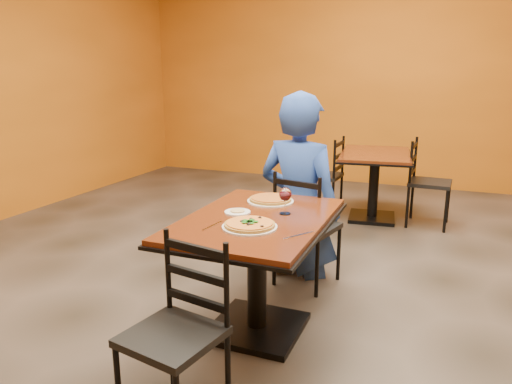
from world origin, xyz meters
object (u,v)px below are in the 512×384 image
at_px(pizza_main, 250,224).
at_px(chair_main_far, 308,228).
at_px(plate_far, 270,201).
at_px(side_plate, 237,212).
at_px(chair_second_right, 430,183).
at_px(wine_glass, 285,200).
at_px(table_main, 257,248).
at_px(pizza_far, 270,199).
at_px(table_second, 375,171).
at_px(chair_main_near, 172,337).
at_px(diner, 299,184).
at_px(plate_main, 250,227).
at_px(chair_second_left, 322,176).

bearing_deg(pizza_main, chair_main_far, 86.84).
distance_m(plate_far, side_plate, 0.33).
distance_m(chair_main_far, pizza_main, 1.06).
bearing_deg(chair_second_right, wine_glass, 166.31).
relative_size(pizza_main, side_plate, 1.77).
xyz_separation_m(table_main, pizza_far, (-0.05, 0.36, 0.21)).
height_order(table_second, wine_glass, wine_glass).
bearing_deg(plate_far, table_second, 81.20).
distance_m(chair_second_right, pizza_main, 3.02).
height_order(table_main, chair_main_far, chair_main_far).
xyz_separation_m(chair_main_far, pizza_main, (-0.06, -1.01, 0.33)).
xyz_separation_m(table_main, chair_main_near, (-0.06, -0.89, -0.13)).
height_order(side_plate, wine_glass, wine_glass).
bearing_deg(diner, table_second, -91.14).
relative_size(table_main, pizza_main, 4.33).
height_order(plate_main, pizza_far, pizza_far).
relative_size(chair_main_far, side_plate, 5.56).
distance_m(chair_second_left, diner, 1.71).
xyz_separation_m(plate_main, side_plate, (-0.18, 0.24, 0.00)).
relative_size(pizza_far, side_plate, 1.75).
relative_size(table_second, chair_main_far, 1.32).
distance_m(diner, pizza_main, 1.21).
bearing_deg(chair_second_left, pizza_far, 8.02).
height_order(chair_second_right, pizza_far, chair_second_right).
bearing_deg(chair_second_left, chair_second_right, 92.62).
distance_m(table_main, wine_glass, 0.34).
bearing_deg(side_plate, table_second, 80.16).
height_order(table_second, pizza_far, pizza_far).
height_order(chair_main_far, chair_second_left, chair_second_left).
bearing_deg(chair_second_left, diner, 10.32).
distance_m(chair_second_left, pizza_far, 2.36).
distance_m(plate_main, wine_glass, 0.35).
xyz_separation_m(side_plate, wine_glass, (0.28, 0.09, 0.08)).
distance_m(chair_second_right, wine_glass, 2.69).
relative_size(pizza_main, plate_far, 0.92).
bearing_deg(chair_main_near, plate_far, 100.25).
xyz_separation_m(plate_far, pizza_far, (0.00, 0.00, 0.02)).
xyz_separation_m(table_second, pizza_far, (-0.36, -2.32, 0.22)).
bearing_deg(table_second, chair_second_right, 0.00).
bearing_deg(side_plate, table_main, -14.26).
bearing_deg(chair_second_right, pizza_main, 166.31).
distance_m(chair_second_right, pizza_far, 2.53).
bearing_deg(chair_main_far, chair_second_left, -66.40).
height_order(table_main, table_second, same).
xyz_separation_m(diner, pizza_far, (-0.01, -0.65, 0.04)).
distance_m(table_main, plate_far, 0.41).
height_order(chair_second_left, pizza_main, chair_second_left).
bearing_deg(plate_main, wine_glass, 73.42).
bearing_deg(chair_second_right, chair_second_left, 92.89).
height_order(chair_second_right, plate_main, chair_second_right).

